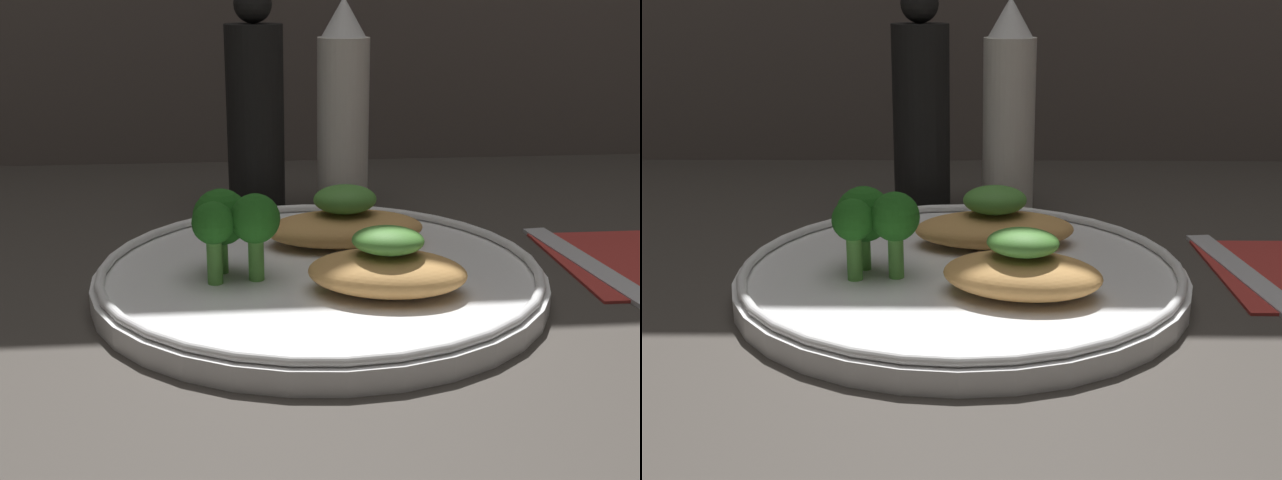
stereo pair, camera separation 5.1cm
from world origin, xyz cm
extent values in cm
cube|color=#3D3833|center=(0.00, 0.00, -0.50)|extent=(180.00, 180.00, 1.00)
cylinder|color=white|center=(0.00, 0.00, 0.70)|extent=(28.92, 28.92, 1.40)
torus|color=white|center=(0.00, 0.00, 1.70)|extent=(28.32, 28.32, 0.60)
ellipsoid|color=tan|center=(3.62, -4.32, 2.62)|extent=(10.51, 7.87, 2.44)
ellipsoid|color=#478433|center=(3.62, -4.32, 4.65)|extent=(4.87, 4.20, 1.61)
ellipsoid|color=tan|center=(2.23, 5.14, 2.54)|extent=(11.48, 6.61, 2.29)
ellipsoid|color=#478433|center=(2.23, 5.14, 4.68)|extent=(4.61, 3.76, 1.99)
cylinder|color=#4C8E38|center=(-4.11, -1.48, 2.85)|extent=(0.97, 0.97, 2.89)
sphere|color=#1E5B19|center=(-4.11, -1.48, 5.37)|extent=(3.09, 3.09, 3.09)
cylinder|color=#4C8E38|center=(-6.24, 0.02, 2.63)|extent=(0.71, 0.71, 2.45)
sphere|color=#1E5B19|center=(-6.24, 0.02, 5.10)|extent=(3.57, 3.57, 3.57)
cylinder|color=#4C8E38|center=(-6.66, -1.90, 2.88)|extent=(0.95, 0.95, 2.96)
sphere|color=#1E5B19|center=(-6.66, -1.90, 5.28)|extent=(2.61, 2.61, 2.61)
cylinder|color=white|center=(3.75, 19.26, 7.41)|extent=(4.44, 4.44, 14.81)
cone|color=white|center=(3.75, 19.26, 16.44)|extent=(3.77, 3.77, 3.26)
cylinder|color=black|center=(-3.71, 19.26, 7.96)|extent=(4.86, 4.86, 15.92)
sphere|color=black|center=(-3.71, 19.26, 17.50)|extent=(3.16, 3.16, 3.16)
cube|color=silver|center=(19.29, 2.30, 0.30)|extent=(3.82, 17.90, 0.60)
camera|label=1|loc=(-4.50, -48.60, 19.05)|focal=45.00mm
camera|label=2|loc=(0.61, -48.80, 19.05)|focal=45.00mm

